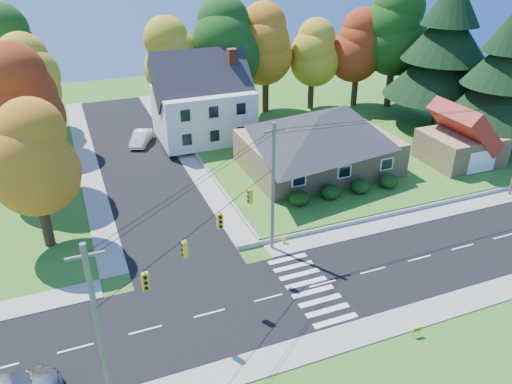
% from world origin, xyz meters
% --- Properties ---
extents(ground, '(120.00, 120.00, 0.00)m').
position_xyz_m(ground, '(0.00, 0.00, 0.00)').
color(ground, '#3D7923').
extents(road_main, '(90.00, 8.00, 0.02)m').
position_xyz_m(road_main, '(0.00, 0.00, 0.01)').
color(road_main, black).
rests_on(road_main, ground).
extents(road_cross, '(8.00, 44.00, 0.02)m').
position_xyz_m(road_cross, '(-8.00, 26.00, 0.01)').
color(road_cross, black).
rests_on(road_cross, ground).
extents(sidewalk_north, '(90.00, 2.00, 0.08)m').
position_xyz_m(sidewalk_north, '(0.00, 5.00, 0.04)').
color(sidewalk_north, '#9C9A90').
rests_on(sidewalk_north, ground).
extents(sidewalk_south, '(90.00, 2.00, 0.08)m').
position_xyz_m(sidewalk_south, '(0.00, -5.00, 0.04)').
color(sidewalk_south, '#9C9A90').
rests_on(sidewalk_south, ground).
extents(lawn, '(30.00, 30.00, 0.50)m').
position_xyz_m(lawn, '(13.00, 21.00, 0.25)').
color(lawn, '#3D7923').
rests_on(lawn, ground).
extents(ranch_house, '(14.60, 10.60, 5.40)m').
position_xyz_m(ranch_house, '(8.00, 16.00, 3.27)').
color(ranch_house, tan).
rests_on(ranch_house, lawn).
extents(colonial_house, '(10.40, 8.40, 9.60)m').
position_xyz_m(colonial_house, '(0.04, 28.00, 4.58)').
color(colonial_house, silver).
rests_on(colonial_house, lawn).
extents(garage, '(7.30, 6.30, 4.60)m').
position_xyz_m(garage, '(22.00, 11.99, 2.84)').
color(garage, tan).
rests_on(garage, lawn).
extents(hedge_row, '(10.70, 1.70, 1.27)m').
position_xyz_m(hedge_row, '(7.50, 9.80, 1.14)').
color(hedge_row, '#163A10').
rests_on(hedge_row, lawn).
extents(traffic_infrastructure, '(38.10, 10.66, 10.00)m').
position_xyz_m(traffic_infrastructure, '(-0.15, 1.35, 5.15)').
color(traffic_infrastructure, '#666059').
rests_on(traffic_infrastructure, ground).
extents(tree_lot_0, '(6.72, 6.72, 12.51)m').
position_xyz_m(tree_lot_0, '(-2.00, 34.00, 8.31)').
color(tree_lot_0, '#3F2A19').
rests_on(tree_lot_0, lawn).
extents(tree_lot_1, '(7.84, 7.84, 14.60)m').
position_xyz_m(tree_lot_1, '(4.00, 33.00, 9.61)').
color(tree_lot_1, '#3F2A19').
rests_on(tree_lot_1, lawn).
extents(tree_lot_2, '(7.28, 7.28, 13.56)m').
position_xyz_m(tree_lot_2, '(10.00, 34.00, 8.96)').
color(tree_lot_2, '#3F2A19').
rests_on(tree_lot_2, lawn).
extents(tree_lot_3, '(6.16, 6.16, 11.47)m').
position_xyz_m(tree_lot_3, '(16.00, 33.00, 7.65)').
color(tree_lot_3, '#3F2A19').
rests_on(tree_lot_3, lawn).
extents(tree_lot_4, '(6.72, 6.72, 12.51)m').
position_xyz_m(tree_lot_4, '(22.00, 32.00, 8.31)').
color(tree_lot_4, '#3F2A19').
rests_on(tree_lot_4, lawn).
extents(tree_lot_5, '(8.40, 8.40, 15.64)m').
position_xyz_m(tree_lot_5, '(26.00, 30.00, 10.27)').
color(tree_lot_5, '#3F2A19').
rests_on(tree_lot_5, lawn).
extents(conifer_east_a, '(12.80, 12.80, 16.96)m').
position_xyz_m(conifer_east_a, '(27.00, 22.00, 9.39)').
color(conifer_east_a, '#3F2A19').
rests_on(conifer_east_a, lawn).
extents(conifer_east_b, '(11.20, 11.20, 14.84)m').
position_xyz_m(conifer_east_b, '(28.00, 14.00, 8.28)').
color(conifer_east_b, '#3F2A19').
rests_on(conifer_east_b, lawn).
extents(tree_west_0, '(6.16, 6.16, 11.47)m').
position_xyz_m(tree_west_0, '(-17.00, 12.00, 7.15)').
color(tree_west_0, '#3F2A19').
rests_on(tree_west_0, ground).
extents(tree_west_1, '(7.28, 7.28, 13.56)m').
position_xyz_m(tree_west_1, '(-18.00, 22.00, 8.46)').
color(tree_west_1, '#3F2A19').
rests_on(tree_west_1, ground).
extents(tree_west_2, '(6.72, 6.72, 12.51)m').
position_xyz_m(tree_west_2, '(-17.00, 32.00, 7.81)').
color(tree_west_2, '#3F2A19').
rests_on(tree_west_2, ground).
extents(tree_west_3, '(7.84, 7.84, 14.60)m').
position_xyz_m(tree_west_3, '(-19.00, 40.00, 9.11)').
color(tree_west_3, '#3F2A19').
rests_on(tree_west_3, ground).
extents(white_car, '(3.29, 4.73, 1.48)m').
position_xyz_m(white_car, '(-6.86, 29.76, 0.76)').
color(white_car, white).
rests_on(white_car, road_cross).
extents(fire_hydrant, '(0.43, 0.33, 0.75)m').
position_xyz_m(fire_hydrant, '(-0.39, 5.48, 0.36)').
color(fire_hydrant, '#FDF607').
rests_on(fire_hydrant, ground).
extents(yard_sign, '(0.55, 0.06, 0.69)m').
position_xyz_m(yard_sign, '(2.73, -6.42, 0.49)').
color(yard_sign, black).
rests_on(yard_sign, ground).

